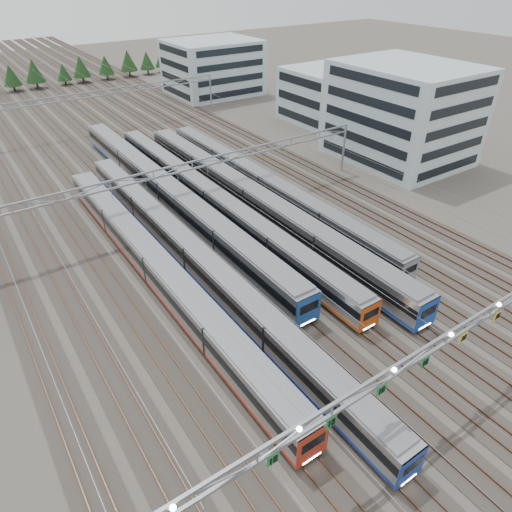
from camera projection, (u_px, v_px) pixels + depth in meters
ground at (426, 404)px, 37.33m from camera, size 400.00×400.00×0.00m
track_bed at (74, 107)px, 105.62m from camera, size 54.00×260.00×5.42m
train_a at (156, 267)px, 50.08m from camera, size 2.85×53.28×3.71m
train_b at (194, 257)px, 52.04m from camera, size 2.61×62.45×3.40m
train_c at (168, 193)px, 65.51m from camera, size 3.03×63.28×3.95m
train_d at (212, 199)px, 64.33m from camera, size 2.67×60.95×3.47m
train_e at (252, 199)px, 64.06m from camera, size 2.94×60.34×3.84m
train_f at (265, 185)px, 68.44m from camera, size 2.64×54.92×3.43m
gantry_near at (447, 342)px, 33.34m from camera, size 56.36×0.61×8.08m
gantry_mid at (193, 172)px, 61.46m from camera, size 56.36×0.36×8.00m
gantry_far at (90, 99)px, 92.56m from camera, size 56.36×0.36×8.00m
depot_bldg_south at (402, 113)px, 78.71m from camera, size 18.00×22.00×16.08m
depot_bldg_mid at (324, 96)px, 98.78m from camera, size 14.00×16.00×10.91m
depot_bldg_north at (213, 67)px, 118.45m from camera, size 22.00×18.00×13.15m
treeline at (37, 72)px, 124.41m from camera, size 93.80×5.60×7.02m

